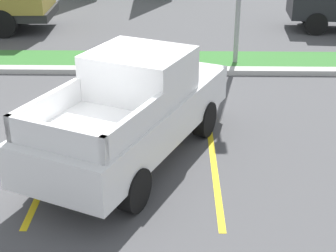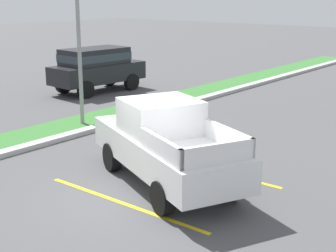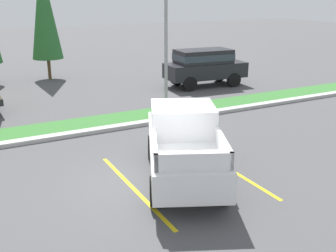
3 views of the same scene
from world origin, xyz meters
TOP-DOWN VIEW (x-y plane):
  - ground_plane at (0.00, 0.00)m, footprint 120.00×120.00m
  - parking_line_near at (-0.69, -0.12)m, footprint 0.12×4.80m
  - parking_line_far at (2.41, -0.12)m, footprint 0.12×4.80m
  - curb_strip at (0.00, 5.00)m, footprint 56.00×0.40m
  - pickup_truck_main at (0.88, -0.07)m, footprint 3.87×5.53m
  - suv_distant at (8.09, 10.07)m, footprint 4.73×2.24m
  - street_light at (3.44, 5.74)m, footprint 0.24×1.49m

SIDE VIEW (x-z plane):
  - ground_plane at x=0.00m, z-range 0.00..0.00m
  - parking_line_near at x=-0.69m, z-range 0.00..0.01m
  - parking_line_far at x=2.41m, z-range 0.00..0.01m
  - curb_strip at x=0.00m, z-range 0.00..0.15m
  - pickup_truck_main at x=0.88m, z-range -0.01..2.09m
  - suv_distant at x=8.09m, z-range 0.19..2.29m
  - street_light at x=3.44m, z-range 0.54..7.04m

